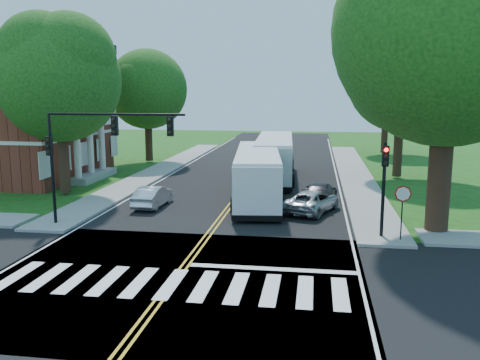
% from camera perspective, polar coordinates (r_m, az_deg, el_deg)
% --- Properties ---
extents(ground, '(140.00, 140.00, 0.00)m').
position_cam_1_polar(ground, '(19.32, -7.30, -10.99)').
color(ground, '#214511').
rests_on(ground, ground).
extents(road, '(14.00, 96.00, 0.01)m').
position_cam_1_polar(road, '(36.34, 0.39, -0.91)').
color(road, black).
rests_on(road, ground).
extents(cross_road, '(60.00, 12.00, 0.01)m').
position_cam_1_polar(cross_road, '(19.31, -7.30, -10.97)').
color(cross_road, black).
rests_on(cross_road, ground).
extents(center_line, '(0.36, 70.00, 0.01)m').
position_cam_1_polar(center_line, '(40.24, 1.19, 0.17)').
color(center_line, gold).
rests_on(center_line, road).
extents(edge_line_w, '(0.12, 70.00, 0.01)m').
position_cam_1_polar(edge_line_w, '(41.64, -8.13, 0.41)').
color(edge_line_w, silver).
rests_on(edge_line_w, road).
extents(edge_line_e, '(0.12, 70.00, 0.01)m').
position_cam_1_polar(edge_line_e, '(39.97, 10.91, -0.08)').
color(edge_line_e, silver).
rests_on(edge_line_e, road).
extents(crosswalk, '(12.60, 3.00, 0.01)m').
position_cam_1_polar(crosswalk, '(18.86, -7.72, -11.47)').
color(crosswalk, silver).
rests_on(crosswalk, road).
extents(stop_bar, '(6.60, 0.40, 0.01)m').
position_cam_1_polar(stop_bar, '(20.20, 3.71, -9.92)').
color(stop_bar, silver).
rests_on(stop_bar, road).
extents(sidewalk_nw, '(2.60, 40.00, 0.15)m').
position_cam_1_polar(sidewalk_nw, '(44.90, -8.88, 1.16)').
color(sidewalk_nw, gray).
rests_on(sidewalk_nw, ground).
extents(sidewalk_ne, '(2.60, 40.00, 0.15)m').
position_cam_1_polar(sidewalk_ne, '(43.00, 12.75, 0.64)').
color(sidewalk_ne, gray).
rests_on(sidewalk_ne, ground).
extents(tree_ne_big, '(10.80, 10.80, 14.91)m').
position_cam_1_polar(tree_ne_big, '(26.17, 22.48, 15.26)').
color(tree_ne_big, '#361D15').
rests_on(tree_ne_big, ground).
extents(tree_west_near, '(8.00, 8.00, 11.40)m').
position_cam_1_polar(tree_west_near, '(35.42, -19.66, 10.47)').
color(tree_west_near, '#361D15').
rests_on(tree_west_near, ground).
extents(tree_west_far, '(7.60, 7.60, 10.67)m').
position_cam_1_polar(tree_west_far, '(49.97, -10.38, 9.98)').
color(tree_west_far, '#361D15').
rests_on(tree_west_far, ground).
extents(tree_east_mid, '(8.40, 8.40, 11.93)m').
position_cam_1_polar(tree_east_mid, '(41.85, 17.72, 10.87)').
color(tree_east_mid, '#361D15').
rests_on(tree_east_mid, ground).
extents(tree_east_far, '(7.20, 7.20, 10.34)m').
position_cam_1_polar(tree_east_far, '(57.82, 16.15, 9.60)').
color(tree_east_far, '#361D15').
rests_on(tree_east_far, ground).
extents(signal_nw, '(7.15, 0.46, 5.66)m').
position_cam_1_polar(signal_nw, '(26.25, -16.08, 4.12)').
color(signal_nw, black).
rests_on(signal_nw, ground).
extents(signal_ne, '(0.30, 0.46, 4.40)m').
position_cam_1_polar(signal_ne, '(24.30, 15.88, 0.32)').
color(signal_ne, black).
rests_on(signal_ne, ground).
extents(stop_sign, '(0.76, 0.08, 2.53)m').
position_cam_1_polar(stop_sign, '(24.14, 17.80, -2.10)').
color(stop_sign, black).
rests_on(stop_sign, ground).
extents(bus_lead, '(4.01, 12.48, 3.17)m').
position_cam_1_polar(bus_lead, '(32.12, 1.98, 0.68)').
color(bus_lead, white).
rests_on(bus_lead, road).
extents(bus_follow, '(3.57, 12.78, 3.27)m').
position_cam_1_polar(bus_follow, '(40.10, 3.91, 2.61)').
color(bus_follow, white).
rests_on(bus_follow, road).
extents(hatchback, '(1.49, 3.91, 1.27)m').
position_cam_1_polar(hatchback, '(30.88, -9.76, -1.80)').
color(hatchback, silver).
rests_on(hatchback, road).
extents(suv, '(3.58, 4.94, 1.25)m').
position_cam_1_polar(suv, '(29.38, 8.09, -2.39)').
color(suv, '#B3B5BB').
rests_on(suv, road).
extents(dark_sedan, '(2.41, 4.73, 1.32)m').
position_cam_1_polar(dark_sedan, '(31.68, 8.97, -1.44)').
color(dark_sedan, black).
rests_on(dark_sedan, road).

